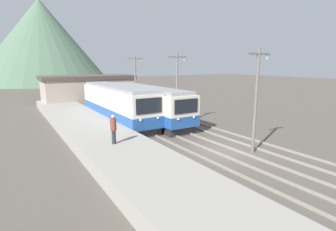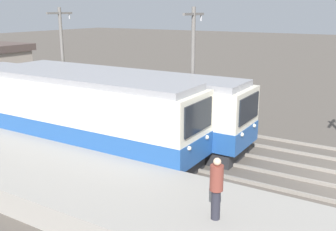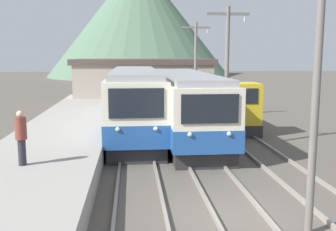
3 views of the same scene
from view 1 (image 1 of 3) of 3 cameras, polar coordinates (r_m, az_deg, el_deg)
name	(u,v)px [view 1 (image 1 of 3)]	position (r m, az deg, el deg)	size (l,w,h in m)	color
ground_plane	(222,152)	(18.10, 11.71, -7.83)	(200.00, 200.00, 0.00)	#564F47
platform_left	(137,165)	(14.57, -6.66, -10.57)	(4.50, 54.00, 0.89)	gray
track_left	(191,159)	(16.47, 5.06, -9.31)	(1.54, 60.00, 0.14)	gray
track_center	(224,151)	(18.21, 12.18, -7.50)	(1.54, 60.00, 0.14)	gray
track_right	(254,144)	(20.34, 18.30, -5.84)	(1.54, 60.00, 0.14)	gray
commuter_train_left	(117,106)	(26.59, -10.99, 2.13)	(2.84, 13.72, 3.74)	#28282B
commuter_train_center	(145,105)	(27.16, -4.99, 2.33)	(2.84, 14.55, 3.57)	#28282B
shunting_locomotive	(164,105)	(29.77, -0.95, 2.26)	(2.40, 5.72, 3.00)	#28282B
catenary_mast_near	(256,97)	(17.78, 18.63, 3.77)	(2.00, 0.20, 6.79)	slate
catenary_mast_mid	(177,87)	(24.55, 1.98, 6.24)	(2.00, 0.20, 6.79)	slate
catenary_mast_far	(135,81)	(32.49, -7.10, 7.37)	(2.00, 0.20, 6.79)	slate
person_on_platform	(113,128)	(16.63, -11.79, -2.70)	(0.38, 0.38, 1.85)	#282833
station_building	(88,90)	(39.80, -17.00, 5.36)	(12.60, 6.30, 4.20)	#AD9E8E
mountain_backdrop	(42,42)	(89.41, -25.76, 14.25)	(38.98, 38.98, 24.52)	#517056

